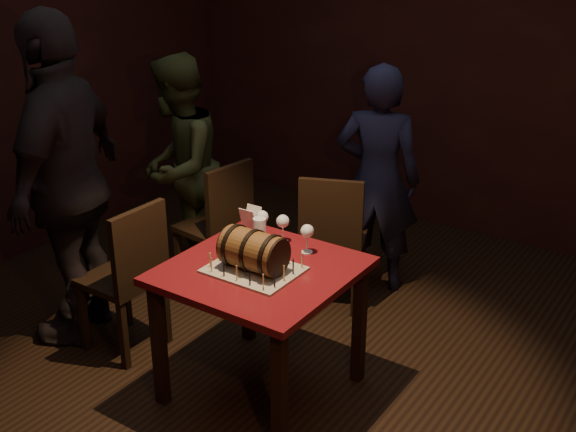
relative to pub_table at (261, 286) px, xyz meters
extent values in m
plane|color=black|center=(-0.04, 0.19, -0.64)|extent=(5.00, 5.00, 0.00)
cube|color=black|center=(-0.04, 2.69, 0.76)|extent=(5.00, 0.04, 2.80)
cube|color=#520D13|center=(0.00, 0.00, 0.09)|extent=(0.90, 0.90, 0.04)
cube|color=black|center=(-0.38, -0.38, -0.29)|extent=(0.06, 0.06, 0.71)
cube|color=black|center=(0.38, -0.38, -0.29)|extent=(0.06, 0.06, 0.71)
cube|color=black|center=(-0.38, 0.38, -0.29)|extent=(0.06, 0.06, 0.71)
cube|color=black|center=(0.38, 0.38, -0.29)|extent=(0.06, 0.06, 0.71)
cube|color=#A09681|center=(-0.01, -0.05, 0.12)|extent=(0.45, 0.35, 0.01)
cylinder|color=brown|center=(-0.01, -0.05, 0.22)|extent=(0.30, 0.20, 0.20)
cylinder|color=black|center=(-0.12, -0.05, 0.22)|extent=(0.02, 0.22, 0.22)
cylinder|color=black|center=(-0.01, -0.05, 0.22)|extent=(0.02, 0.22, 0.22)
cylinder|color=black|center=(0.11, -0.05, 0.22)|extent=(0.02, 0.22, 0.22)
cylinder|color=black|center=(-0.16, -0.05, 0.22)|extent=(0.01, 0.19, 0.19)
cylinder|color=black|center=(0.15, -0.05, 0.22)|extent=(0.01, 0.19, 0.19)
cylinder|color=black|center=(-0.18, -0.05, 0.22)|extent=(0.04, 0.02, 0.02)
sphere|color=black|center=(-0.20, -0.05, 0.22)|extent=(0.03, 0.03, 0.03)
cylinder|color=#EAE08C|center=(-0.16, -0.20, 0.16)|extent=(0.01, 0.01, 0.08)
cylinder|color=black|center=(-0.16, -0.20, 0.21)|extent=(0.00, 0.00, 0.01)
cylinder|color=black|center=(-0.08, -0.20, 0.16)|extent=(0.01, 0.01, 0.08)
cylinder|color=black|center=(-0.08, -0.20, 0.21)|extent=(0.00, 0.00, 0.01)
cylinder|color=#EAE08C|center=(0.00, -0.20, 0.16)|extent=(0.01, 0.01, 0.08)
cylinder|color=black|center=(0.00, -0.20, 0.21)|extent=(0.00, 0.00, 0.01)
cylinder|color=black|center=(0.08, -0.20, 0.16)|extent=(0.01, 0.01, 0.08)
cylinder|color=black|center=(0.08, -0.20, 0.21)|extent=(0.00, 0.00, 0.01)
cylinder|color=#EAE08C|center=(0.16, -0.20, 0.16)|extent=(0.01, 0.01, 0.08)
cylinder|color=black|center=(0.16, -0.20, 0.21)|extent=(0.00, 0.00, 0.01)
cylinder|color=black|center=(0.19, -0.15, 0.16)|extent=(0.01, 0.01, 0.08)
cylinder|color=black|center=(0.19, -0.15, 0.21)|extent=(0.00, 0.00, 0.01)
cylinder|color=#EAE08C|center=(0.19, -0.07, 0.16)|extent=(0.01, 0.01, 0.08)
cylinder|color=black|center=(0.19, -0.07, 0.21)|extent=(0.00, 0.00, 0.01)
cylinder|color=black|center=(0.19, 0.01, 0.16)|extent=(0.01, 0.01, 0.08)
cylinder|color=black|center=(0.19, 0.01, 0.21)|extent=(0.00, 0.00, 0.01)
cylinder|color=#EAE08C|center=(0.19, 0.09, 0.16)|extent=(0.01, 0.01, 0.08)
cylinder|color=black|center=(0.19, 0.09, 0.21)|extent=(0.00, 0.00, 0.01)
cylinder|color=black|center=(0.11, 0.09, 0.16)|extent=(0.01, 0.01, 0.08)
cylinder|color=black|center=(0.11, 0.09, 0.21)|extent=(0.00, 0.00, 0.01)
cylinder|color=#EAE08C|center=(0.03, 0.09, 0.16)|extent=(0.01, 0.01, 0.08)
cylinder|color=black|center=(0.03, 0.09, 0.21)|extent=(0.00, 0.00, 0.01)
cylinder|color=black|center=(-0.05, 0.09, 0.16)|extent=(0.01, 0.01, 0.08)
cylinder|color=black|center=(-0.05, 0.09, 0.21)|extent=(0.00, 0.00, 0.01)
cylinder|color=#EAE08C|center=(-0.13, 0.09, 0.16)|extent=(0.01, 0.01, 0.08)
cylinder|color=black|center=(-0.13, 0.09, 0.21)|extent=(0.00, 0.00, 0.01)
cylinder|color=black|center=(-0.20, 0.08, 0.16)|extent=(0.01, 0.01, 0.08)
cylinder|color=black|center=(-0.20, 0.08, 0.21)|extent=(0.00, 0.00, 0.01)
cylinder|color=#EAE08C|center=(-0.20, 0.00, 0.16)|extent=(0.01, 0.01, 0.08)
cylinder|color=black|center=(-0.20, 0.00, 0.21)|extent=(0.00, 0.00, 0.01)
cylinder|color=black|center=(-0.20, -0.08, 0.16)|extent=(0.01, 0.01, 0.08)
cylinder|color=black|center=(-0.20, -0.08, 0.21)|extent=(0.00, 0.00, 0.01)
cylinder|color=#EAE08C|center=(-0.20, -0.16, 0.16)|extent=(0.01, 0.01, 0.08)
cylinder|color=black|center=(-0.20, -0.16, 0.21)|extent=(0.00, 0.00, 0.01)
cylinder|color=silver|center=(-0.21, 0.30, 0.11)|extent=(0.06, 0.06, 0.01)
cylinder|color=silver|center=(-0.21, 0.30, 0.16)|extent=(0.01, 0.01, 0.09)
sphere|color=silver|center=(-0.21, 0.30, 0.23)|extent=(0.07, 0.07, 0.07)
sphere|color=#591114|center=(-0.21, 0.30, 0.23)|extent=(0.05, 0.05, 0.05)
cylinder|color=silver|center=(-0.08, 0.32, 0.11)|extent=(0.06, 0.06, 0.01)
cylinder|color=silver|center=(-0.08, 0.32, 0.16)|extent=(0.01, 0.01, 0.09)
sphere|color=silver|center=(-0.08, 0.32, 0.23)|extent=(0.07, 0.07, 0.07)
cylinder|color=silver|center=(0.10, 0.28, 0.11)|extent=(0.06, 0.06, 0.01)
cylinder|color=silver|center=(0.10, 0.28, 0.16)|extent=(0.01, 0.01, 0.09)
sphere|color=silver|center=(0.10, 0.28, 0.23)|extent=(0.07, 0.07, 0.07)
sphere|color=#BF594C|center=(0.10, 0.28, 0.23)|extent=(0.05, 0.05, 0.05)
cylinder|color=silver|center=(-0.17, 0.23, 0.18)|extent=(0.07, 0.07, 0.15)
cylinder|color=#9E5414|center=(-0.17, 0.23, 0.17)|extent=(0.06, 0.06, 0.11)
cylinder|color=white|center=(-0.17, 0.23, 0.23)|extent=(0.06, 0.06, 0.02)
cube|color=black|center=(-0.19, 1.06, -0.19)|extent=(0.52, 0.52, 0.04)
cube|color=black|center=(-0.10, 1.28, -0.43)|extent=(0.04, 0.04, 0.43)
cube|color=black|center=(-0.41, 1.15, -0.43)|extent=(0.04, 0.04, 0.43)
cube|color=black|center=(0.03, 0.97, -0.43)|extent=(0.04, 0.04, 0.43)
cube|color=black|center=(-0.28, 0.84, -0.43)|extent=(0.04, 0.04, 0.43)
cube|color=black|center=(-0.12, 0.89, 0.06)|extent=(0.39, 0.19, 0.46)
cube|color=black|center=(-0.98, 0.78, -0.19)|extent=(0.45, 0.45, 0.04)
cube|color=black|center=(-1.13, 0.97, -0.43)|extent=(0.04, 0.04, 0.43)
cube|color=black|center=(-1.17, 0.63, -0.43)|extent=(0.04, 0.04, 0.43)
cube|color=black|center=(-0.79, 0.93, -0.43)|extent=(0.04, 0.04, 0.43)
cube|color=black|center=(-0.83, 0.59, -0.43)|extent=(0.04, 0.04, 0.43)
cube|color=black|center=(-0.80, 0.76, 0.06)|extent=(0.09, 0.40, 0.46)
cube|color=black|center=(-0.94, -0.10, -0.19)|extent=(0.40, 0.40, 0.04)
cube|color=black|center=(-1.11, 0.07, -0.43)|extent=(0.04, 0.04, 0.43)
cube|color=black|center=(-1.11, -0.27, -0.43)|extent=(0.04, 0.04, 0.43)
cube|color=black|center=(-0.77, 0.07, -0.43)|extent=(0.04, 0.04, 0.43)
cube|color=black|center=(-0.77, -0.27, -0.43)|extent=(0.04, 0.04, 0.43)
cube|color=black|center=(-0.76, -0.10, 0.06)|extent=(0.04, 0.40, 0.46)
imported|color=#1C1D38|center=(-0.09, 1.44, 0.14)|extent=(0.65, 0.52, 1.56)
imported|color=#3B4422|center=(-1.32, 0.85, 0.14)|extent=(0.85, 0.93, 1.57)
imported|color=black|center=(-1.29, -0.11, 0.34)|extent=(0.89, 1.25, 1.97)
camera|label=1|loc=(1.96, -2.64, 1.77)|focal=45.00mm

